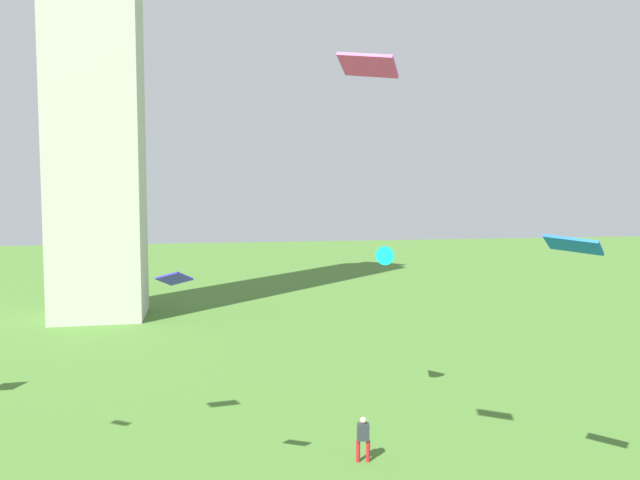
% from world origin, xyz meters
% --- Properties ---
extents(person_2, '(0.49, 0.31, 1.59)m').
position_xyz_m(person_2, '(3.41, 18.61, 0.90)').
color(person_2, red).
rests_on(person_2, ground_plane).
extents(kite_flying_0, '(1.75, 1.62, 0.60)m').
position_xyz_m(kite_flying_0, '(2.33, 14.48, 12.69)').
color(kite_flying_0, '#EB3195').
extents(kite_flying_1, '(0.88, 1.35, 1.07)m').
position_xyz_m(kite_flying_1, '(5.81, 24.27, 6.56)').
color(kite_flying_1, '#0ED2C7').
extents(kite_flying_2, '(1.66, 1.74, 0.61)m').
position_xyz_m(kite_flying_2, '(8.15, 13.93, 7.90)').
color(kite_flying_2, blue).
extents(kite_flying_7, '(1.10, 1.00, 0.54)m').
position_xyz_m(kite_flying_7, '(-2.82, 16.64, 6.88)').
color(kite_flying_7, '#3329C0').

